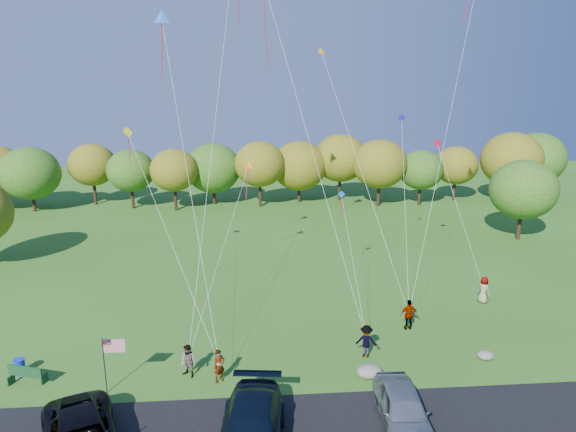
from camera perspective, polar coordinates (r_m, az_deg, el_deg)
name	(u,v)px	position (r m, az deg, el deg)	size (l,w,h in m)	color
ground	(273,384)	(26.01, -1.72, -18.20)	(140.00, 140.00, 0.00)	#34601B
treeline	(281,168)	(59.60, -0.79, 5.40)	(76.30, 27.83, 7.95)	#342413
minivan_navy	(251,432)	(21.60, -4.17, -22.83)	(2.52, 6.20, 1.80)	black
minivan_silver	(403,409)	(23.34, 12.66, -20.23)	(1.94, 4.82, 1.64)	#969B9F
flyer_a	(219,366)	(26.00, -7.66, -16.18)	(0.61, 0.40, 1.68)	#4C4C59
flyer_b	(188,361)	(26.61, -11.02, -15.55)	(0.82, 0.64, 1.68)	#4C4C59
flyer_c	(366,341)	(28.14, 8.69, -13.58)	(1.15, 0.66, 1.77)	#4C4C59
flyer_d	(409,315)	(31.42, 13.30, -10.62)	(1.08, 0.45, 1.84)	#4C4C59
flyer_e	(484,290)	(36.42, 20.90, -7.68)	(0.88, 0.58, 1.81)	#4C4C59
park_bench	(26,374)	(28.61, -27.12, -15.39)	(1.81, 0.88, 1.03)	#163C1E
trash_barrel	(19,367)	(29.74, -27.68, -14.62)	(0.54, 0.54, 0.81)	#0D2CCF
flag_assembly	(110,352)	(25.68, -19.15, -14.06)	(1.03, 0.67, 2.79)	black
boulder_near	(369,371)	(26.67, 9.04, -16.69)	(1.27, 1.00, 0.64)	gray
boulder_far	(485,355)	(29.76, 21.08, -14.23)	(0.88, 0.73, 0.46)	gray
kites_aloft	(279,15)	(35.73, -1.00, 21.45)	(24.11, 8.17, 16.95)	#FF1C3A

